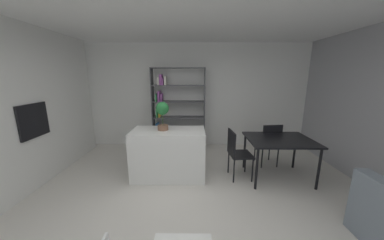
# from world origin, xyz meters

# --- Properties ---
(ground_plane) EXTENTS (8.82, 8.82, 0.00)m
(ground_plane) POSITION_xyz_m (0.00, 0.00, 0.00)
(ground_plane) COLOR beige
(ceiling_slab) EXTENTS (6.42, 5.57, 0.06)m
(ceiling_slab) POSITION_xyz_m (0.00, 0.00, 2.76)
(ceiling_slab) COLOR white
(ceiling_slab) RESTS_ON ground_plane
(back_partition) EXTENTS (6.42, 0.06, 2.73)m
(back_partition) POSITION_xyz_m (0.00, 2.75, 1.36)
(back_partition) COLOR silver
(back_partition) RESTS_ON ground_plane
(built_in_oven) EXTENTS (0.06, 0.59, 0.56)m
(built_in_oven) POSITION_xyz_m (-2.50, 0.61, 1.17)
(built_in_oven) COLOR black
(built_in_oven) RESTS_ON ground_plane
(kitchen_island) EXTENTS (1.35, 0.69, 0.91)m
(kitchen_island) POSITION_xyz_m (-0.31, 0.95, 0.46)
(kitchen_island) COLOR silver
(kitchen_island) RESTS_ON ground_plane
(potted_plant_on_island) EXTENTS (0.24, 0.24, 0.52)m
(potted_plant_on_island) POSITION_xyz_m (-0.41, 0.97, 1.24)
(potted_plant_on_island) COLOR brown
(potted_plant_on_island) RESTS_ON kitchen_island
(open_bookshelf) EXTENTS (1.35, 0.32, 2.09)m
(open_bookshelf) POSITION_xyz_m (-0.34, 2.46, 1.11)
(open_bookshelf) COLOR #4C4C51
(open_bookshelf) RESTS_ON ground_plane
(dining_table) EXTENTS (1.16, 0.93, 0.77)m
(dining_table) POSITION_xyz_m (1.74, 0.91, 0.70)
(dining_table) COLOR black
(dining_table) RESTS_ON ground_plane
(dining_chair_island_side) EXTENTS (0.44, 0.47, 0.92)m
(dining_chair_island_side) POSITION_xyz_m (0.95, 0.90, 0.55)
(dining_chair_island_side) COLOR black
(dining_chair_island_side) RESTS_ON ground_plane
(dining_chair_far) EXTENTS (0.45, 0.46, 0.93)m
(dining_chair_far) POSITION_xyz_m (1.75, 1.40, 0.56)
(dining_chair_far) COLOR black
(dining_chair_far) RESTS_ON ground_plane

